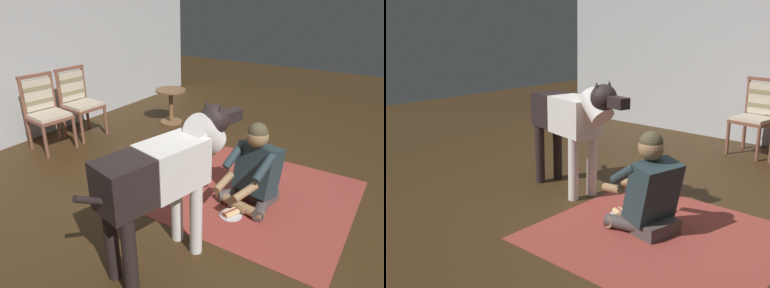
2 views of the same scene
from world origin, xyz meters
The scene contains 9 objects.
ground_plane centered at (0.00, 0.00, 0.00)m, with size 14.20×14.20×0.00m, color #3B2713.
back_wall centered at (0.00, 3.20, 1.30)m, with size 7.29×0.10×2.60m, color #B7B8B9.
area_rug centered at (0.28, -0.20, 0.00)m, with size 1.84×1.78×0.01m, color brown.
dining_chair_left_of_pair centered at (-0.12, 2.69, 0.54)m, with size 0.51×0.51×0.98m.
dining_chair_right_of_pair centered at (0.43, 2.69, 0.54)m, with size 0.49×0.49×0.98m.
person_sitting_on_floor centered at (0.13, -0.17, 0.35)m, with size 0.71×0.57×0.84m.
large_dog centered at (-0.94, 0.06, 0.76)m, with size 1.47×0.49×1.17m.
hot_dog_on_plate centered at (-0.19, -0.10, 0.03)m, with size 0.21×0.21×0.06m.
round_side_table centered at (1.56, 1.89, 0.33)m, with size 0.48×0.48×0.55m.
Camera 1 is at (-2.65, -1.27, 1.92)m, focal length 32.11 mm.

